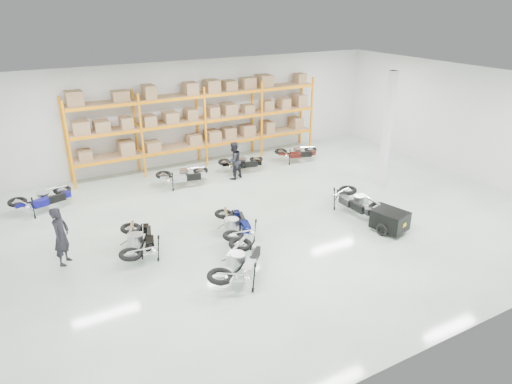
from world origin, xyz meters
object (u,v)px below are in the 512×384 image
moto_back_d (297,150)px  moto_black_far_left (139,237)px  moto_touring_right (357,197)px  trailer (390,220)px  person_back (234,161)px  moto_back_c (242,160)px  moto_blue_centre (235,221)px  person_left (61,236)px  moto_back_a (42,195)px  moto_back_b (183,172)px  moto_silver_left (240,257)px

moto_back_d → moto_black_far_left: bearing=136.0°
moto_touring_right → trailer: moto_touring_right is taller
moto_touring_right → person_back: size_ratio=1.26×
moto_back_c → person_back: (-0.67, -0.57, 0.26)m
moto_touring_right → moto_blue_centre: bearing=175.4°
moto_blue_centre → moto_black_far_left: size_ratio=0.97×
trailer → person_left: bearing=147.4°
person_back → moto_back_a: bearing=-21.4°
trailer → person_left: person_left is taller
moto_back_b → moto_silver_left: bearing=-178.1°
moto_back_b → moto_touring_right: bearing=-130.6°
moto_back_a → person_left: 4.11m
moto_touring_right → moto_back_b: bearing=130.7°
moto_silver_left → moto_back_c: 8.13m
trailer → moto_back_b: size_ratio=0.98×
moto_blue_centre → moto_silver_left: moto_silver_left is taller
moto_silver_left → person_left: bearing=7.5°
moto_blue_centre → moto_back_a: size_ratio=0.98×
moto_silver_left → moto_black_far_left: 3.19m
person_back → person_left: bearing=9.4°
moto_blue_centre → moto_touring_right: moto_touring_right is taller
moto_touring_right → moto_back_a: (-9.49, 5.53, -0.03)m
moto_back_c → moto_back_a: bearing=102.6°
moto_blue_centre → moto_silver_left: bearing=81.6°
moto_back_b → moto_back_c: 2.78m
person_left → person_back: bearing=-29.2°
moto_back_a → moto_back_c: size_ratio=1.09×
moto_silver_left → trailer: size_ratio=1.13×
moto_back_b → moto_back_c: (2.76, 0.27, -0.03)m
moto_back_b → moto_back_d: bearing=-76.9°
person_left → person_back: 7.96m
person_left → moto_back_c: bearing=-27.8°
trailer → person_left: size_ratio=1.04×
moto_back_b → moto_back_c: bearing=-74.3°
moto_blue_centre → moto_touring_right: size_ratio=0.93×
moto_back_c → person_left: bearing=130.2°
moto_back_b → person_back: 2.13m
person_left → moto_blue_centre: bearing=-67.2°
moto_black_far_left → moto_back_c: moto_black_far_left is taller
trailer → moto_blue_centre: bearing=140.5°
trailer → person_left: (-9.36, 3.03, 0.43)m
moto_blue_centre → moto_back_c: (2.87, 5.13, -0.04)m
moto_back_d → moto_silver_left: bearing=154.7°
moto_back_b → moto_back_d: 5.63m
moto_back_a → moto_back_d: bearing=-104.5°
moto_black_far_left → moto_back_d: 9.86m
moto_silver_left → moto_black_far_left: bearing=-6.1°
moto_touring_right → person_back: bearing=115.6°
moto_blue_centre → moto_black_far_left: bearing=7.2°
moto_silver_left → moto_touring_right: size_ratio=1.02×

